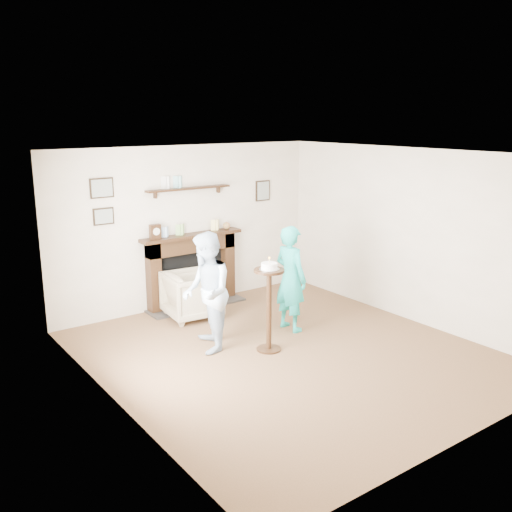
% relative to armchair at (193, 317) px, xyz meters
% --- Properties ---
extents(ground, '(5.00, 5.00, 0.00)m').
position_rel_armchair_xyz_m(ground, '(0.30, -1.88, 0.00)').
color(ground, brown).
rests_on(ground, ground).
extents(room_shell, '(4.54, 5.02, 2.52)m').
position_rel_armchair_xyz_m(room_shell, '(0.30, -1.19, 1.62)').
color(room_shell, beige).
rests_on(room_shell, ground).
extents(armchair, '(0.84, 0.82, 0.69)m').
position_rel_armchair_xyz_m(armchair, '(0.00, 0.00, 0.00)').
color(armchair, tan).
rests_on(armchair, ground).
extents(man, '(0.83, 0.92, 1.53)m').
position_rel_armchair_xyz_m(man, '(-0.45, -1.17, 0.00)').
color(man, '#AEB9DA').
rests_on(man, ground).
extents(woman, '(0.40, 0.57, 1.48)m').
position_rel_armchair_xyz_m(woman, '(0.87, -1.23, 0.00)').
color(woman, '#20ACBA').
rests_on(woman, ground).
extents(pedestal_table, '(0.38, 0.38, 1.23)m').
position_rel_armchair_xyz_m(pedestal_table, '(0.18, -1.64, 0.76)').
color(pedestal_table, black).
rests_on(pedestal_table, ground).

